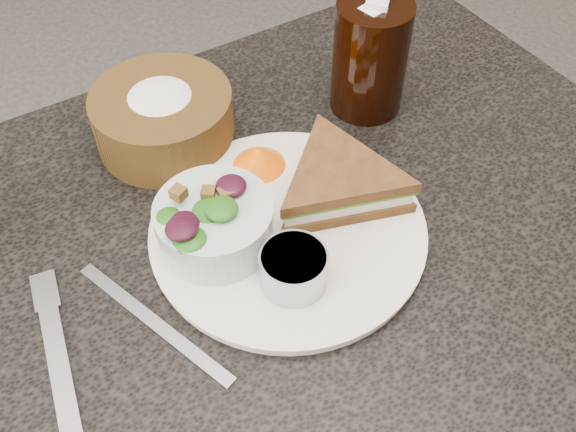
% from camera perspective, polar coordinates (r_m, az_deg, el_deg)
% --- Properties ---
extents(dining_table, '(1.00, 0.70, 0.75)m').
position_cam_1_polar(dining_table, '(0.98, -2.05, -17.13)').
color(dining_table, black).
rests_on(dining_table, floor).
extents(dinner_plate, '(0.28, 0.28, 0.01)m').
position_cam_1_polar(dinner_plate, '(0.67, 0.00, -1.31)').
color(dinner_plate, silver).
rests_on(dinner_plate, dining_table).
extents(sandwich, '(0.21, 0.21, 0.05)m').
position_cam_1_polar(sandwich, '(0.68, 4.53, 3.04)').
color(sandwich, '#583919').
rests_on(sandwich, dinner_plate).
extents(salad_bowl, '(0.16, 0.16, 0.07)m').
position_cam_1_polar(salad_bowl, '(0.63, -6.61, -0.16)').
color(salad_bowl, '#AFC5BC').
rests_on(salad_bowl, dinner_plate).
extents(dressing_ramekin, '(0.08, 0.08, 0.04)m').
position_cam_1_polar(dressing_ramekin, '(0.61, 0.50, -4.73)').
color(dressing_ramekin, '#A0A3AB').
rests_on(dressing_ramekin, dinner_plate).
extents(orange_wedge, '(0.09, 0.09, 0.03)m').
position_cam_1_polar(orange_wedge, '(0.72, -2.61, 5.28)').
color(orange_wedge, '#FF5F04').
rests_on(orange_wedge, dinner_plate).
extents(fork, '(0.05, 0.19, 0.01)m').
position_cam_1_polar(fork, '(0.62, -19.56, -12.99)').
color(fork, '#A0A5AC').
rests_on(fork, dining_table).
extents(knife, '(0.08, 0.19, 0.00)m').
position_cam_1_polar(knife, '(0.63, -11.84, -9.25)').
color(knife, '#90939B').
rests_on(knife, dining_table).
extents(bread_basket, '(0.20, 0.20, 0.09)m').
position_cam_1_polar(bread_basket, '(0.76, -11.11, 9.18)').
color(bread_basket, '#4D3716').
rests_on(bread_basket, dining_table).
extents(cola_glass, '(0.10, 0.10, 0.15)m').
position_cam_1_polar(cola_glass, '(0.79, 7.34, 14.14)').
color(cola_glass, black).
rests_on(cola_glass, dining_table).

